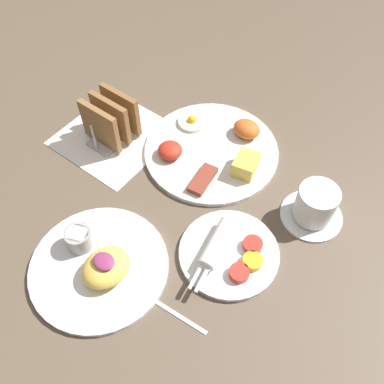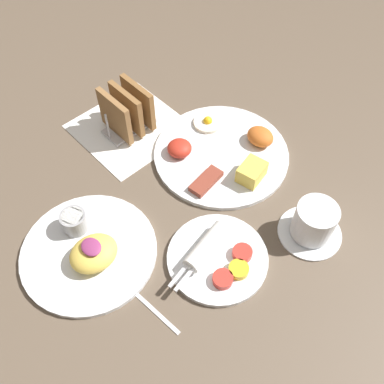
# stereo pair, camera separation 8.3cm
# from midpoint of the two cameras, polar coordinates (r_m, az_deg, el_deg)

# --- Properties ---
(ground_plane) EXTENTS (3.00, 3.00, 0.00)m
(ground_plane) POSITION_cam_midpoint_polar(r_m,az_deg,el_deg) (0.85, -2.62, -1.11)
(ground_plane) COLOR brown
(napkin_flat) EXTENTS (0.22, 0.22, 0.00)m
(napkin_flat) POSITION_cam_midpoint_polar(r_m,az_deg,el_deg) (0.98, -5.90, 8.41)
(napkin_flat) COLOR white
(napkin_flat) RESTS_ON ground_plane
(plate_breakfast) EXTENTS (0.29, 0.29, 0.05)m
(plate_breakfast) POSITION_cam_midpoint_polar(r_m,az_deg,el_deg) (0.92, 6.76, 5.05)
(plate_breakfast) COLOR white
(plate_breakfast) RESTS_ON ground_plane
(plate_condiments) EXTENTS (0.18, 0.20, 0.04)m
(plate_condiments) POSITION_cam_midpoint_polar(r_m,az_deg,el_deg) (0.78, 6.34, -8.87)
(plate_condiments) COLOR white
(plate_condiments) RESTS_ON ground_plane
(plate_foreground) EXTENTS (0.25, 0.25, 0.06)m
(plate_foreground) POSITION_cam_midpoint_polar(r_m,az_deg,el_deg) (0.79, -10.72, -7.67)
(plate_foreground) COLOR white
(plate_foreground) RESTS_ON ground_plane
(toast_rack) EXTENTS (0.10, 0.12, 0.10)m
(toast_rack) POSITION_cam_midpoint_polar(r_m,az_deg,el_deg) (0.95, -6.16, 10.53)
(toast_rack) COLOR #B7B7BC
(toast_rack) RESTS_ON ground_plane
(coffee_cup) EXTENTS (0.12, 0.12, 0.08)m
(coffee_cup) POSITION_cam_midpoint_polar(r_m,az_deg,el_deg) (0.82, 18.70, -4.15)
(coffee_cup) COLOR white
(coffee_cup) RESTS_ON ground_plane
(teaspoon) EXTENTS (0.13, 0.02, 0.01)m
(teaspoon) POSITION_cam_midpoint_polar(r_m,az_deg,el_deg) (0.75, -3.50, -14.26)
(teaspoon) COLOR silver
(teaspoon) RESTS_ON ground_plane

